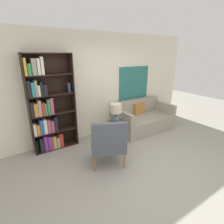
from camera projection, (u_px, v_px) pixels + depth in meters
ground_plane at (143, 171)px, 3.40m from camera, size 14.00×14.00×0.00m
wall_back at (94, 86)px, 4.59m from camera, size 6.40×0.08×2.70m
bookshelf at (46, 109)px, 3.89m from camera, size 1.01×0.30×2.19m
armchair at (109, 142)px, 3.40m from camera, size 0.84×0.80×0.98m
couch at (142, 119)px, 5.22m from camera, size 1.69×0.94×0.85m
side_table at (116, 125)px, 4.35m from camera, size 0.46×0.46×0.56m
table_lamp at (116, 111)px, 4.18m from camera, size 0.27×0.27×0.48m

